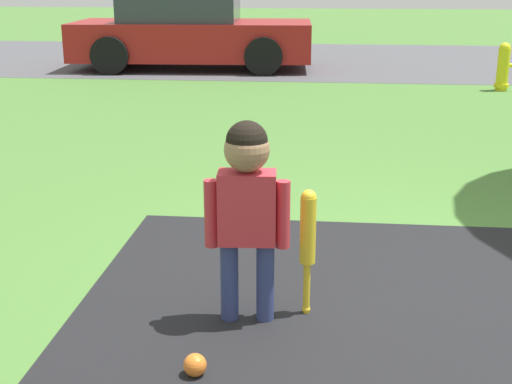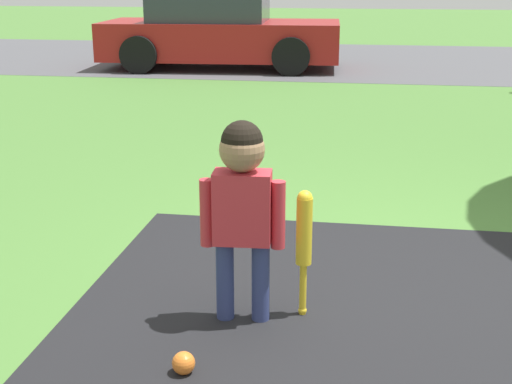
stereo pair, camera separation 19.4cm
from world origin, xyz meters
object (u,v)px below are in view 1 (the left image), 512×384
at_px(child, 247,194).
at_px(baseball_bat, 308,235).
at_px(fire_hydrant, 503,67).
at_px(parked_car, 190,33).
at_px(sports_ball, 195,365).

bearing_deg(child, baseball_bat, 14.53).
distance_m(fire_hydrant, parked_car, 5.24).
xyz_separation_m(sports_ball, parked_car, (-1.91, 9.77, 0.55)).
bearing_deg(parked_car, child, -80.66).
distance_m(baseball_bat, sports_ball, 0.84).
xyz_separation_m(child, parked_car, (-2.07, 9.24, -0.04)).
bearing_deg(parked_car, fire_hydrant, -25.15).
xyz_separation_m(sports_ball, fire_hydrant, (2.94, 7.82, 0.28)).
bearing_deg(baseball_bat, fire_hydrant, 70.85).
bearing_deg(baseball_bat, child, -161.80).
bearing_deg(baseball_bat, parked_car, 104.40).
height_order(baseball_bat, parked_car, parked_car).
height_order(sports_ball, fire_hydrant, fire_hydrant).
xyz_separation_m(child, baseball_bat, (0.28, 0.09, -0.22)).
relative_size(baseball_bat, sports_ball, 6.49).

